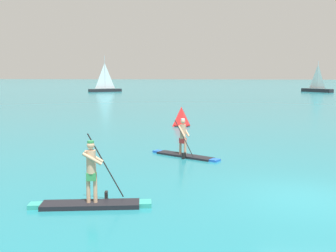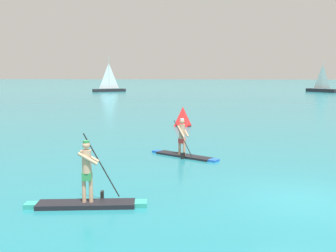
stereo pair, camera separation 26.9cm
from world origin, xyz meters
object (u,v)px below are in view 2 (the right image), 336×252
(paddleboarder_mid_center, at_px, (183,148))
(race_marker_buoy, at_px, (183,117))
(paddleboarder_near_left, at_px, (87,194))
(sailboat_left_horizon, at_px, (109,88))
(sailboat_right_horizon, at_px, (322,88))

(paddleboarder_mid_center, xyz_separation_m, race_marker_buoy, (-0.72, 10.26, 0.23))
(paddleboarder_near_left, relative_size, paddleboarder_mid_center, 1.09)
(paddleboarder_near_left, height_order, race_marker_buoy, paddleboarder_near_left)
(paddleboarder_mid_center, distance_m, sailboat_left_horizon, 63.13)
(paddleboarder_near_left, xyz_separation_m, sailboat_right_horizon, (24.94, 69.38, 0.41))
(sailboat_left_horizon, bearing_deg, race_marker_buoy, -100.41)
(paddleboarder_mid_center, distance_m, race_marker_buoy, 10.29)
(sailboat_right_horizon, bearing_deg, paddleboarder_mid_center, -58.40)
(paddleboarder_near_left, height_order, sailboat_left_horizon, sailboat_left_horizon)
(paddleboarder_mid_center, height_order, race_marker_buoy, paddleboarder_mid_center)
(paddleboarder_mid_center, bearing_deg, sailboat_left_horizon, 139.88)
(paddleboarder_mid_center, height_order, sailboat_right_horizon, sailboat_right_horizon)
(paddleboarder_near_left, distance_m, paddleboarder_mid_center, 7.26)
(sailboat_right_horizon, bearing_deg, race_marker_buoy, -62.59)
(paddleboarder_near_left, relative_size, sailboat_left_horizon, 0.48)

